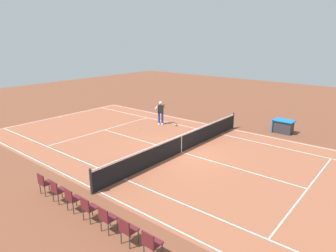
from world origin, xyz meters
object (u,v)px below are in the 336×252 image
at_px(tennis_net, 181,144).
at_px(tennis_player_near, 161,112).
at_px(spectator_chair_0, 151,243).
at_px(equipment_cart_tarped, 283,126).
at_px(spectator_chair_4, 72,198).
at_px(spectator_chair_3, 88,207).
at_px(spectator_chair_1, 127,229).
at_px(spectator_chair_5, 57,190).
at_px(spectator_chair_6, 44,182).
at_px(tennis_ball, 137,129).
at_px(spectator_chair_2, 107,218).

height_order(tennis_net, tennis_player_near, tennis_player_near).
xyz_separation_m(spectator_chair_0, equipment_cart_tarped, (1.25, -13.86, -0.08)).
bearing_deg(equipment_cart_tarped, spectator_chair_4, 79.85).
bearing_deg(spectator_chair_3, spectator_chair_1, 180.00).
bearing_deg(tennis_player_near, spectator_chair_1, 126.46).
bearing_deg(spectator_chair_5, tennis_net, -93.70).
relative_size(tennis_net, equipment_cart_tarped, 9.36).
bearing_deg(spectator_chair_6, spectator_chair_1, 180.00).
xyz_separation_m(tennis_ball, spectator_chair_6, (-3.44, 8.42, 0.49)).
height_order(tennis_net, spectator_chair_4, tennis_net).
bearing_deg(spectator_chair_4, spectator_chair_1, 180.00).
height_order(tennis_player_near, spectator_chair_0, tennis_player_near).
bearing_deg(spectator_chair_2, spectator_chair_0, 180.00).
xyz_separation_m(tennis_net, spectator_chair_3, (-1.41, 6.96, 0.03)).
bearing_deg(tennis_ball, equipment_cart_tarped, -145.06).
xyz_separation_m(spectator_chair_4, equipment_cart_tarped, (-2.48, -13.86, -0.08)).
bearing_deg(equipment_cart_tarped, tennis_player_near, 25.48).
height_order(tennis_player_near, spectator_chair_4, tennis_player_near).
bearing_deg(spectator_chair_2, spectator_chair_1, 180.00).
bearing_deg(spectator_chair_4, tennis_ball, -57.80).
distance_m(spectator_chair_2, spectator_chair_3, 0.93).
distance_m(tennis_ball, spectator_chair_4, 9.97).
bearing_deg(spectator_chair_0, spectator_chair_1, 0.00).
height_order(spectator_chair_2, equipment_cart_tarped, spectator_chair_2).
xyz_separation_m(spectator_chair_1, spectator_chair_6, (4.66, 0.00, 0.00)).
distance_m(spectator_chair_2, spectator_chair_6, 3.73).
distance_m(tennis_ball, spectator_chair_5, 9.50).
bearing_deg(spectator_chair_1, spectator_chair_6, 0.00).
xyz_separation_m(tennis_net, equipment_cart_tarped, (-2.96, -6.90, -0.05)).
bearing_deg(tennis_ball, spectator_chair_2, 130.40).
bearing_deg(spectator_chair_1, spectator_chair_2, 0.00).
xyz_separation_m(spectator_chair_2, spectator_chair_6, (3.73, 0.00, 0.00)).
distance_m(spectator_chair_1, spectator_chair_6, 4.66).
xyz_separation_m(spectator_chair_1, spectator_chair_4, (2.80, 0.00, 0.00)).
height_order(spectator_chair_2, spectator_chair_5, same).
bearing_deg(spectator_chair_2, tennis_player_near, -57.02).
height_order(tennis_ball, spectator_chair_6, spectator_chair_6).
bearing_deg(spectator_chair_6, tennis_net, -101.23).
height_order(spectator_chair_0, spectator_chair_6, same).
distance_m(tennis_net, spectator_chair_3, 7.10).
height_order(spectator_chair_3, spectator_chair_6, same).
bearing_deg(spectator_chair_4, spectator_chair_3, 180.00).
bearing_deg(spectator_chair_0, spectator_chair_5, 0.00).
relative_size(spectator_chair_0, spectator_chair_3, 1.00).
xyz_separation_m(tennis_ball, spectator_chair_5, (-4.37, 8.42, 0.49)).
distance_m(spectator_chair_4, equipment_cart_tarped, 14.08).
bearing_deg(spectator_chair_4, tennis_player_near, -64.88).
height_order(tennis_ball, spectator_chair_4, spectator_chair_4).
height_order(tennis_net, spectator_chair_5, tennis_net).
relative_size(spectator_chair_1, spectator_chair_3, 1.00).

